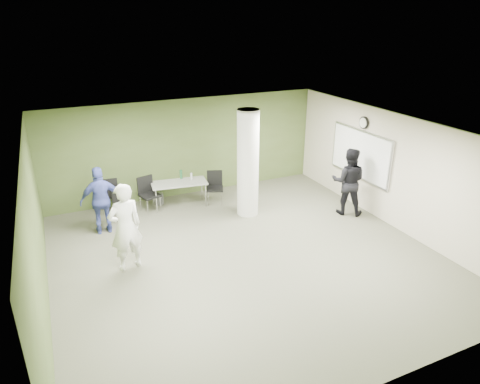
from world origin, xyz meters
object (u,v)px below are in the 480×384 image
woman_white (125,227)px  man_blue (101,200)px  folding_table (179,184)px  chair_back_left (120,197)px  man_black (348,182)px

woman_white → man_blue: (-0.23, 1.86, -0.11)m
folding_table → woman_white: 3.23m
chair_back_left → woman_white: bearing=89.8°
man_black → man_blue: size_ratio=1.07×
man_black → folding_table: bearing=7.7°
chair_back_left → man_blue: man_blue is taller
chair_back_left → man_black: (5.49, -2.45, 0.42)m
folding_table → man_black: man_black is taller
man_black → woman_white: bearing=41.0°
chair_back_left → man_blue: (-0.54, -0.90, 0.36)m
chair_back_left → woman_white: size_ratio=0.44×
folding_table → chair_back_left: bearing=-178.7°
folding_table → woman_white: woman_white is taller
folding_table → man_black: (3.89, -2.27, 0.24)m
folding_table → man_black: 4.51m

